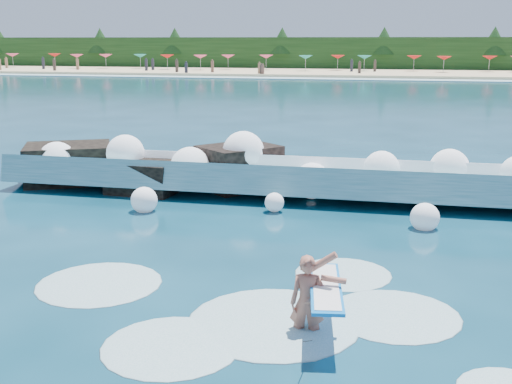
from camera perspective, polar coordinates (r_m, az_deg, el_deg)
ground at (r=13.56m, az=-8.13°, el=-6.53°), size 200.00×200.00×0.00m
beach at (r=90.12m, az=9.96°, el=10.38°), size 140.00×20.00×0.40m
wet_band at (r=79.16m, az=9.52°, el=9.89°), size 140.00×5.00×0.08m
treeline at (r=100.02m, az=10.33°, el=11.96°), size 140.00×4.00×5.00m
breaking_wave at (r=19.38m, az=2.24°, el=1.24°), size 17.15×2.71×1.48m
rock_cluster at (r=20.90m, az=-10.01°, el=1.90°), size 8.79×3.54×1.58m
surfer_with_board at (r=10.35m, az=4.97°, el=-9.49°), size 0.98×2.79×1.55m
wave_spray at (r=19.23m, az=0.06°, el=2.31°), size 15.00×4.12×1.93m
surf_foam at (r=11.27m, az=0.18°, el=-10.63°), size 9.09×5.79×0.15m
beach_umbrellas at (r=92.16m, az=10.34°, el=11.70°), size 113.38×6.41×0.50m
beachgoers at (r=88.34m, az=4.63°, el=11.07°), size 103.46×12.48×1.92m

